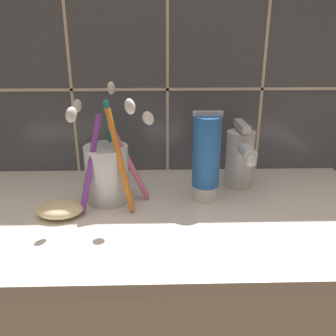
% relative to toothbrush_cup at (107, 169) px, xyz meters
% --- Properties ---
extents(sink_counter, '(0.70, 0.35, 0.02)m').
position_rel_toothbrush_cup_xyz_m(sink_counter, '(0.08, -0.04, -0.06)').
color(sink_counter, silver).
rests_on(sink_counter, ground).
extents(tile_wall_backsplash, '(0.80, 0.02, 0.47)m').
position_rel_toothbrush_cup_xyz_m(tile_wall_backsplash, '(0.08, 0.14, 0.16)').
color(tile_wall_backsplash, '#4C515B').
rests_on(tile_wall_backsplash, ground).
extents(toothbrush_cup, '(0.14, 0.14, 0.19)m').
position_rel_toothbrush_cup_xyz_m(toothbrush_cup, '(0.00, 0.00, 0.00)').
color(toothbrush_cup, silver).
rests_on(toothbrush_cup, sink_counter).
extents(toothpaste_tube, '(0.05, 0.04, 0.15)m').
position_rel_toothbrush_cup_xyz_m(toothpaste_tube, '(0.16, -0.00, 0.02)').
color(toothpaste_tube, white).
rests_on(toothpaste_tube, sink_counter).
extents(sink_faucet, '(0.05, 0.10, 0.12)m').
position_rel_toothbrush_cup_xyz_m(sink_faucet, '(0.22, 0.05, 0.00)').
color(sink_faucet, silver).
rests_on(sink_faucet, sink_counter).
extents(soap_bar, '(0.07, 0.05, 0.02)m').
position_rel_toothbrush_cup_xyz_m(soap_bar, '(-0.07, -0.05, -0.04)').
color(soap_bar, beige).
rests_on(soap_bar, sink_counter).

